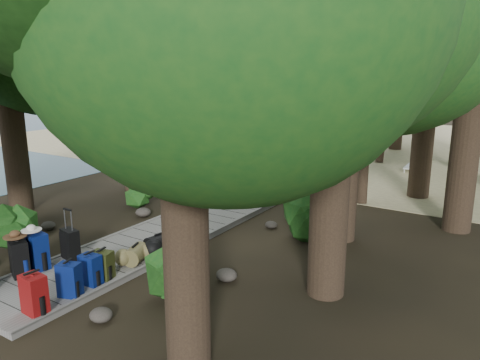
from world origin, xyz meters
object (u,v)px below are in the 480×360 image
Objects in this scene: backpack_right_a at (34,292)px; backpack_right_d at (102,263)px; duffel_right_khaki at (136,254)px; suitcase_on_boardwalk at (70,244)px; backpack_left_b at (19,256)px; kayak at (273,151)px; backpack_left_c at (37,249)px; duffel_right_black at (162,243)px; backpack_right_b at (69,278)px; backpack_right_c at (91,268)px; lone_suitcase_on_sand at (313,165)px; sun_lounger at (414,163)px.

backpack_right_a is 1.25× the size of backpack_right_d.
duffel_right_khaki is 1.43m from suitcase_on_boardwalk.
backpack_left_b reaches higher than kayak.
backpack_left_c is 1.50m from backpack_right_d.
backpack_right_d reaches higher than duffel_right_black.
backpack_right_b is 0.99× the size of duffel_right_black.
backpack_right_a is 1.23m from backpack_right_c.
backpack_right_d is at bearing 0.55° from suitcase_on_boardwalk.
backpack_right_a reaches higher than duffel_right_black.
backpack_right_c is at bearing -11.38° from suitcase_on_boardwalk.
backpack_left_b is 14.65m from kayak.
backpack_right_a is at bearing -80.69° from duffel_right_black.
backpack_right_a is 3.08m from duffel_right_black.
backpack_left_b is 1.66m from backpack_right_d.
backpack_left_b is 2.23m from duffel_right_khaki.
lone_suitcase_on_sand is 4.33m from kayak.
sun_lounger reaches higher than kayak.
kayak is 1.71× the size of sun_lounger.
sun_lounger is at bearing 84.86° from suitcase_on_boardwalk.
duffel_right_black is 0.21× the size of kayak.
backpack_right_b is at bearing -102.52° from sun_lounger.
backpack_left_b is at bearing -82.52° from backpack_left_c.
backpack_left_c is at bearing -159.75° from duffel_right_khaki.
backpack_right_a is at bearing -57.85° from kayak.
duffel_right_khaki is at bearing 37.48° from suitcase_on_boardwalk.
backpack_left_b is 1.07m from suitcase_on_boardwalk.
suitcase_on_boardwalk reaches higher than duffel_right_black.
backpack_left_b is at bearing -152.47° from duffel_right_khaki.
duffel_right_khaki reaches higher than kayak.
backpack_right_c reaches higher than sun_lounger.
backpack_left_c is at bearing -176.74° from backpack_right_d.
backpack_left_b is at bearing -63.01° from kayak.
backpack_right_d reaches higher than sun_lounger.
backpack_left_c is at bearing -103.85° from lone_suitcase_on_sand.
duffel_right_black is (0.04, 2.37, -0.12)m from backpack_right_b.
backpack_left_c is at bearing 110.86° from backpack_left_b.
backpack_right_b is at bearing -57.22° from kayak.
backpack_right_a is 1.53m from backpack_right_d.
backpack_right_a is 2.23m from suitcase_on_boardwalk.
duffel_right_black is at bearing 78.66° from backpack_left_b.
suitcase_on_boardwalk is at bearing -126.93° from duffel_right_black.
duffel_right_khaki is at bearing -104.19° from sun_lounger.
lone_suitcase_on_sand reaches higher than duffel_right_black.
backpack_left_c is 1.25× the size of suitcase_on_boardwalk.
kayak is (-3.78, 13.96, -0.26)m from backpack_right_c.
sun_lounger is (3.21, 2.62, -0.02)m from lone_suitcase_on_sand.
backpack_right_b is at bearing -96.24° from lone_suitcase_on_sand.
backpack_left_c reaches higher than backpack_left_b.
lone_suitcase_on_sand reaches higher than duffel_right_khaki.
backpack_left_b reaches higher than sun_lounger.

